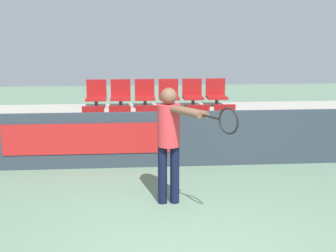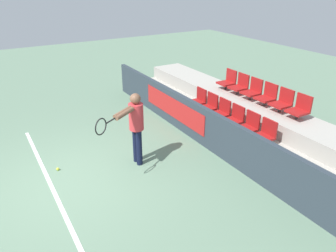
{
  "view_description": "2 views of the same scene",
  "coord_description": "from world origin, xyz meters",
  "px_view_note": "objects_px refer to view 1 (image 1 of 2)",
  "views": [
    {
      "loc": [
        -0.55,
        -4.66,
        2.46
      ],
      "look_at": [
        0.0,
        2.21,
        0.98
      ],
      "focal_mm": 50.0,
      "sensor_mm": 36.0,
      "label": 1
    },
    {
      "loc": [
        5.78,
        -1.09,
        3.86
      ],
      "look_at": [
        -0.09,
        2.4,
        0.69
      ],
      "focal_mm": 35.0,
      "sensor_mm": 36.0,
      "label": 2
    }
  ],
  "objects_px": {
    "stadium_chair_2": "(147,122)",
    "stadium_chair_7": "(121,95)",
    "stadium_chair_4": "(200,122)",
    "stadium_chair_11": "(216,93)",
    "tennis_player": "(171,134)",
    "stadium_chair_3": "(173,122)",
    "stadium_chair_9": "(169,94)",
    "stadium_chair_8": "(145,94)",
    "stadium_chair_10": "(193,94)",
    "stadium_chair_6": "(96,95)",
    "stadium_chair_0": "(93,123)",
    "stadium_chair_1": "(120,123)",
    "stadium_chair_5": "(226,121)"
  },
  "relations": [
    {
      "from": "stadium_chair_0",
      "to": "stadium_chair_1",
      "type": "relative_size",
      "value": 1.0
    },
    {
      "from": "stadium_chair_5",
      "to": "stadium_chair_8",
      "type": "xyz_separation_m",
      "value": [
        -1.53,
        1.06,
        0.39
      ]
    },
    {
      "from": "stadium_chair_6",
      "to": "stadium_chair_5",
      "type": "bearing_deg",
      "value": -22.49
    },
    {
      "from": "stadium_chair_7",
      "to": "tennis_player",
      "type": "height_order",
      "value": "tennis_player"
    },
    {
      "from": "stadium_chair_9",
      "to": "stadium_chair_11",
      "type": "height_order",
      "value": "same"
    },
    {
      "from": "stadium_chair_4",
      "to": "stadium_chair_11",
      "type": "bearing_deg",
      "value": 64.21
    },
    {
      "from": "stadium_chair_4",
      "to": "stadium_chair_8",
      "type": "xyz_separation_m",
      "value": [
        -1.02,
        1.06,
        0.39
      ]
    },
    {
      "from": "stadium_chair_4",
      "to": "stadium_chair_11",
      "type": "distance_m",
      "value": 1.24
    },
    {
      "from": "stadium_chair_4",
      "to": "stadium_chair_9",
      "type": "relative_size",
      "value": 1.0
    },
    {
      "from": "stadium_chair_0",
      "to": "stadium_chair_8",
      "type": "relative_size",
      "value": 1.0
    },
    {
      "from": "stadium_chair_9",
      "to": "stadium_chair_4",
      "type": "bearing_deg",
      "value": -64.21
    },
    {
      "from": "stadium_chair_8",
      "to": "stadium_chair_11",
      "type": "xyz_separation_m",
      "value": [
        1.53,
        0.0,
        0.0
      ]
    },
    {
      "from": "stadium_chair_5",
      "to": "stadium_chair_9",
      "type": "height_order",
      "value": "stadium_chair_9"
    },
    {
      "from": "stadium_chair_6",
      "to": "tennis_player",
      "type": "relative_size",
      "value": 0.34
    },
    {
      "from": "tennis_player",
      "to": "stadium_chair_10",
      "type": "bearing_deg",
      "value": 45.97
    },
    {
      "from": "stadium_chair_2",
      "to": "stadium_chair_5",
      "type": "bearing_deg",
      "value": 0.0
    },
    {
      "from": "stadium_chair_8",
      "to": "stadium_chair_0",
      "type": "bearing_deg",
      "value": -134.02
    },
    {
      "from": "stadium_chair_1",
      "to": "stadium_chair_7",
      "type": "bearing_deg",
      "value": 90.0
    },
    {
      "from": "stadium_chair_5",
      "to": "stadium_chair_11",
      "type": "height_order",
      "value": "stadium_chair_11"
    },
    {
      "from": "stadium_chair_1",
      "to": "stadium_chair_2",
      "type": "bearing_deg",
      "value": 0.0
    },
    {
      "from": "stadium_chair_1",
      "to": "stadium_chair_7",
      "type": "relative_size",
      "value": 1.0
    },
    {
      "from": "stadium_chair_2",
      "to": "stadium_chair_7",
      "type": "height_order",
      "value": "stadium_chair_7"
    },
    {
      "from": "stadium_chair_7",
      "to": "tennis_player",
      "type": "bearing_deg",
      "value": -78.16
    },
    {
      "from": "stadium_chair_0",
      "to": "stadium_chair_3",
      "type": "xyz_separation_m",
      "value": [
        1.53,
        0.0,
        0.0
      ]
    },
    {
      "from": "stadium_chair_3",
      "to": "stadium_chair_11",
      "type": "bearing_deg",
      "value": 45.98
    },
    {
      "from": "stadium_chair_6",
      "to": "tennis_player",
      "type": "distance_m",
      "value": 3.85
    },
    {
      "from": "stadium_chair_1",
      "to": "stadium_chair_9",
      "type": "distance_m",
      "value": 1.52
    },
    {
      "from": "stadium_chair_1",
      "to": "stadium_chair_4",
      "type": "relative_size",
      "value": 1.0
    },
    {
      "from": "stadium_chair_8",
      "to": "stadium_chair_9",
      "type": "relative_size",
      "value": 1.0
    },
    {
      "from": "stadium_chair_1",
      "to": "stadium_chair_2",
      "type": "distance_m",
      "value": 0.51
    },
    {
      "from": "stadium_chair_8",
      "to": "stadium_chair_3",
      "type": "bearing_deg",
      "value": -64.21
    },
    {
      "from": "stadium_chair_9",
      "to": "stadium_chair_0",
      "type": "bearing_deg",
      "value": -145.4
    },
    {
      "from": "stadium_chair_4",
      "to": "stadium_chair_10",
      "type": "height_order",
      "value": "stadium_chair_10"
    },
    {
      "from": "stadium_chair_9",
      "to": "stadium_chair_10",
      "type": "relative_size",
      "value": 1.0
    },
    {
      "from": "stadium_chair_3",
      "to": "stadium_chair_0",
      "type": "bearing_deg",
      "value": 180.0
    },
    {
      "from": "stadium_chair_2",
      "to": "stadium_chair_8",
      "type": "relative_size",
      "value": 1.0
    },
    {
      "from": "stadium_chair_2",
      "to": "stadium_chair_11",
      "type": "xyz_separation_m",
      "value": [
        1.53,
        1.06,
        0.39
      ]
    },
    {
      "from": "stadium_chair_0",
      "to": "stadium_chair_5",
      "type": "height_order",
      "value": "same"
    },
    {
      "from": "stadium_chair_3",
      "to": "stadium_chair_4",
      "type": "bearing_deg",
      "value": 0.0
    },
    {
      "from": "stadium_chair_4",
      "to": "stadium_chair_8",
      "type": "distance_m",
      "value": 1.52
    },
    {
      "from": "stadium_chair_7",
      "to": "stadium_chair_10",
      "type": "distance_m",
      "value": 1.53
    },
    {
      "from": "stadium_chair_4",
      "to": "stadium_chair_11",
      "type": "xyz_separation_m",
      "value": [
        0.51,
        1.06,
        0.39
      ]
    },
    {
      "from": "stadium_chair_1",
      "to": "stadium_chair_3",
      "type": "distance_m",
      "value": 1.02
    },
    {
      "from": "stadium_chair_2",
      "to": "stadium_chair_9",
      "type": "relative_size",
      "value": 1.0
    },
    {
      "from": "stadium_chair_4",
      "to": "stadium_chair_9",
      "type": "distance_m",
      "value": 1.24
    },
    {
      "from": "stadium_chair_3",
      "to": "tennis_player",
      "type": "bearing_deg",
      "value": -95.76
    },
    {
      "from": "stadium_chair_3",
      "to": "stadium_chair_5",
      "type": "bearing_deg",
      "value": 0.0
    },
    {
      "from": "stadium_chair_1",
      "to": "tennis_player",
      "type": "distance_m",
      "value": 2.71
    },
    {
      "from": "stadium_chair_6",
      "to": "tennis_player",
      "type": "height_order",
      "value": "tennis_player"
    },
    {
      "from": "stadium_chair_6",
      "to": "stadium_chair_7",
      "type": "bearing_deg",
      "value": 0.0
    }
  ]
}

